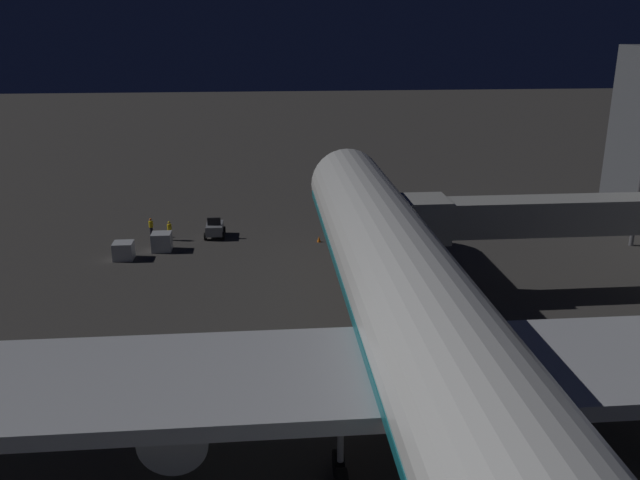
# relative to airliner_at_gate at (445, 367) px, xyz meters

# --- Properties ---
(ground_plane) EXTENTS (320.00, 320.00, 0.00)m
(ground_plane) POSITION_rel_airliner_at_gate_xyz_m (0.00, -8.61, -5.70)
(ground_plane) COLOR #383533
(airliner_at_gate) EXTENTS (57.12, 70.21, 18.68)m
(airliner_at_gate) POSITION_rel_airliner_at_gate_xyz_m (0.00, 0.00, 0.00)
(airliner_at_gate) COLOR silver
(airliner_at_gate) RESTS_ON ground_plane
(jet_bridge) EXTENTS (22.02, 3.40, 7.35)m
(jet_bridge) POSITION_rel_airliner_at_gate_xyz_m (-11.82, -20.53, 0.11)
(jet_bridge) COLOR #9E9E99
(jet_bridge) RESTS_ON ground_plane
(baggage_tug_spare) EXTENTS (1.86, 2.56, 1.95)m
(baggage_tug_spare) POSITION_rel_airliner_at_gate_xyz_m (11.69, -35.87, -4.92)
(baggage_tug_spare) COLOR slate
(baggage_tug_spare) RESTS_ON ground_plane
(baggage_container_near_belt) EXTENTS (1.66, 1.56, 1.60)m
(baggage_container_near_belt) POSITION_rel_airliner_at_gate_xyz_m (16.05, -32.38, -4.90)
(baggage_container_near_belt) COLOR #B7BABF
(baggage_container_near_belt) RESTS_ON ground_plane
(baggage_container_mid_row) EXTENTS (1.64, 1.58, 1.47)m
(baggage_container_mid_row) POSITION_rel_airliner_at_gate_xyz_m (18.96, -30.45, -4.96)
(baggage_container_mid_row) COLOR #B7BABF
(baggage_container_mid_row) RESTS_ON ground_plane
(ground_crew_near_nose_gear) EXTENTS (0.40, 0.40, 1.79)m
(ground_crew_near_nose_gear) POSITION_rel_airliner_at_gate_xyz_m (17.56, -36.43, -4.71)
(ground_crew_near_nose_gear) COLOR black
(ground_crew_near_nose_gear) RESTS_ON ground_plane
(ground_crew_under_port_wing) EXTENTS (0.40, 0.40, 1.81)m
(ground_crew_under_port_wing) POSITION_rel_airliner_at_gate_xyz_m (15.71, -35.20, -4.70)
(ground_crew_under_port_wing) COLOR black
(ground_crew_under_port_wing) RESTS_ON ground_plane
(traffic_cone_nose_port) EXTENTS (0.36, 0.36, 0.55)m
(traffic_cone_nose_port) POSITION_rel_airliner_at_gate_xyz_m (-2.20, -33.51, -5.43)
(traffic_cone_nose_port) COLOR orange
(traffic_cone_nose_port) RESTS_ON ground_plane
(traffic_cone_nose_starboard) EXTENTS (0.36, 0.36, 0.55)m
(traffic_cone_nose_starboard) POSITION_rel_airliner_at_gate_xyz_m (2.20, -33.51, -5.43)
(traffic_cone_nose_starboard) COLOR orange
(traffic_cone_nose_starboard) RESTS_ON ground_plane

